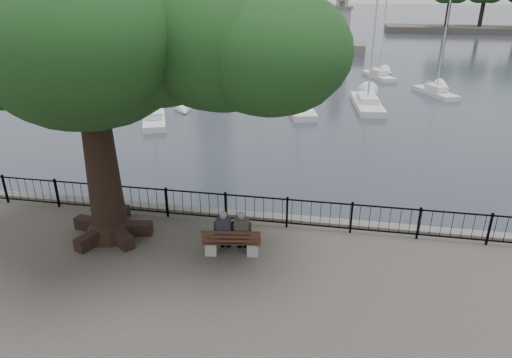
% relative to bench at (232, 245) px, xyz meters
% --- Properties ---
extents(harbor, '(260.00, 260.00, 1.20)m').
position_rel_bench_xyz_m(harbor, '(0.37, 2.34, -0.80)').
color(harbor, '#595855').
rests_on(harbor, ground).
extents(railing, '(22.06, 0.06, 1.00)m').
position_rel_bench_xyz_m(railing, '(0.37, 1.84, 0.25)').
color(railing, black).
rests_on(railing, ground).
extents(bench, '(1.71, 0.74, 0.87)m').
position_rel_bench_xyz_m(bench, '(0.00, 0.00, 0.00)').
color(bench, gray).
rests_on(bench, ground).
extents(person_left, '(0.45, 0.73, 1.39)m').
position_rel_bench_xyz_m(person_left, '(-0.23, 0.06, 0.33)').
color(person_left, black).
rests_on(person_left, ground).
extents(person_right, '(0.45, 0.73, 1.39)m').
position_rel_bench_xyz_m(person_right, '(0.27, 0.14, 0.33)').
color(person_right, '#28231E').
rests_on(person_right, ground).
extents(tree, '(11.38, 7.94, 9.29)m').
position_rel_bench_xyz_m(tree, '(-3.09, 0.56, 5.81)').
color(tree, black).
rests_on(tree, ground).
extents(lion_monument, '(6.30, 6.30, 9.22)m').
position_rel_bench_xyz_m(lion_monument, '(2.37, 49.27, 1.03)').
color(lion_monument, '#595855').
rests_on(lion_monument, ground).
extents(sailboat_a, '(3.09, 5.02, 9.94)m').
position_rel_bench_xyz_m(sailboat_a, '(-8.77, 15.66, -0.99)').
color(sailboat_a, silver).
rests_on(sailboat_a, ground).
extents(sailboat_b, '(2.83, 5.81, 12.06)m').
position_rel_bench_xyz_m(sailboat_b, '(0.14, 20.01, -0.96)').
color(sailboat_b, silver).
rests_on(sailboat_b, ground).
extents(sailboat_c, '(2.33, 6.29, 12.00)m').
position_rel_bench_xyz_m(sailboat_c, '(4.77, 22.06, -0.97)').
color(sailboat_c, silver).
rests_on(sailboat_c, ground).
extents(sailboat_d, '(3.10, 4.75, 8.79)m').
position_rel_bench_xyz_m(sailboat_d, '(10.26, 26.89, -1.01)').
color(sailboat_d, silver).
rests_on(sailboat_d, ground).
extents(sailboat_e, '(1.72, 5.86, 12.91)m').
position_rel_bench_xyz_m(sailboat_e, '(-10.20, 27.51, -0.94)').
color(sailboat_e, silver).
rests_on(sailboat_e, ground).
extents(sailboat_f, '(2.66, 6.21, 12.86)m').
position_rel_bench_xyz_m(sailboat_f, '(-0.73, 30.33, -0.95)').
color(sailboat_f, silver).
rests_on(sailboat_f, ground).
extents(sailboat_g, '(2.98, 4.81, 9.55)m').
position_rel_bench_xyz_m(sailboat_g, '(6.28, 33.32, -1.00)').
color(sailboat_g, silver).
rests_on(sailboat_g, ground).
extents(sailboat_h, '(1.80, 5.38, 12.54)m').
position_rel_bench_xyz_m(sailboat_h, '(-6.18, 40.29, -0.94)').
color(sailboat_h, silver).
rests_on(sailboat_h, ground).
extents(far_shore, '(30.00, 8.60, 9.18)m').
position_rel_bench_xyz_m(far_shore, '(25.91, 78.80, 2.69)').
color(far_shore, '#393530').
rests_on(far_shore, ground).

